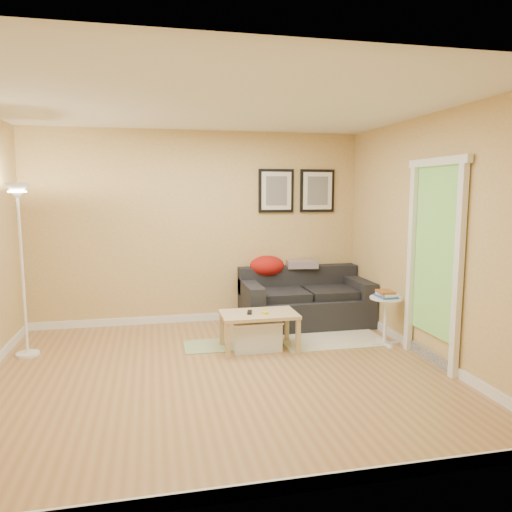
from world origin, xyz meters
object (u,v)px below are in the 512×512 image
side_table (385,321)px  book_stack (386,294)px  sofa (305,297)px  coffee_table (259,331)px  storage_bin (255,334)px  floor_lamp (23,275)px

side_table → book_stack: 0.33m
sofa → coffee_table: (-0.84, -0.90, -0.16)m
storage_bin → floor_lamp: 2.63m
sofa → storage_bin: sofa is taller
side_table → sofa: bearing=121.4°
storage_bin → book_stack: bearing=-7.4°
sofa → side_table: bearing=-58.6°
book_stack → floor_lamp: size_ratio=0.13×
sofa → book_stack: 1.25m
coffee_table → sofa: bearing=61.7°
storage_bin → side_table: size_ratio=0.98×
sofa → floor_lamp: (-3.38, -0.55, 0.52)m
coffee_table → storage_bin: size_ratio=1.53×
coffee_table → side_table: side_table is taller
sofa → floor_lamp: bearing=-170.7°
book_stack → storage_bin: bearing=178.5°
coffee_table → side_table: 1.49m
side_table → storage_bin: bearing=172.8°
coffee_table → book_stack: 1.54m
coffee_table → floor_lamp: bearing=-172.7°
coffee_table → book_stack: book_stack is taller
storage_bin → book_stack: size_ratio=2.23×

